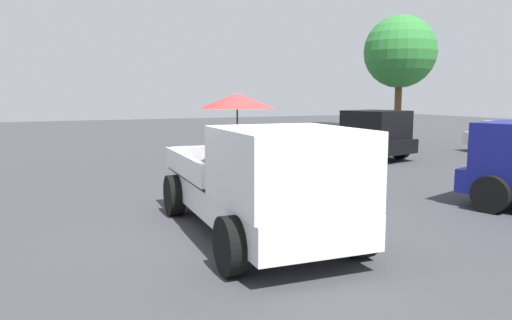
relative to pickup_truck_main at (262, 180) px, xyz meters
name	(u,v)px	position (x,y,z in m)	size (l,w,h in m)	color
ground_plane	(252,233)	(-0.42, 0.02, -0.99)	(80.00, 80.00, 0.00)	#38383D
pickup_truck_main	(262,180)	(0.00, 0.00, 0.00)	(5.16, 2.50, 2.40)	black
pickup_truck_red	(355,134)	(-8.10, 7.85, -0.12)	(5.08, 2.96, 1.80)	black
tree_by_lot	(400,52)	(-10.76, 12.25, 3.30)	(3.29, 3.29, 5.96)	brown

